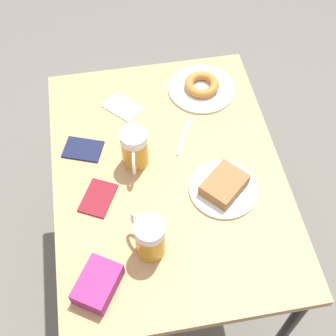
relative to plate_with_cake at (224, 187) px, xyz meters
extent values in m
plane|color=#666059|center=(0.16, -0.10, -0.79)|extent=(8.00, 8.00, 0.00)
cube|color=tan|center=(0.16, -0.10, -0.03)|extent=(0.74, 1.01, 0.03)
cylinder|color=black|center=(-0.17, -0.56, -0.42)|extent=(0.04, 0.04, 0.74)
cylinder|color=black|center=(0.49, -0.56, -0.42)|extent=(0.04, 0.04, 0.74)
cylinder|color=black|center=(-0.17, 0.36, -0.42)|extent=(0.04, 0.04, 0.74)
cylinder|color=white|center=(0.00, 0.00, -0.01)|extent=(0.22, 0.22, 0.01)
cube|color=brown|center=(0.00, 0.00, 0.01)|extent=(0.17, 0.17, 0.04)
cylinder|color=white|center=(-0.02, -0.44, -0.01)|extent=(0.25, 0.25, 0.01)
torus|color=#B2702D|center=(-0.02, -0.44, 0.01)|extent=(0.13, 0.13, 0.03)
cylinder|color=#C68C23|center=(0.26, 0.16, 0.04)|extent=(0.09, 0.09, 0.11)
cylinder|color=white|center=(0.26, 0.16, 0.11)|extent=(0.09, 0.09, 0.03)
torus|color=silver|center=(0.28, 0.12, 0.05)|extent=(0.05, 0.08, 0.09)
cylinder|color=#C68C23|center=(0.26, -0.16, 0.04)|extent=(0.09, 0.09, 0.11)
cylinder|color=white|center=(0.26, -0.16, 0.11)|extent=(0.09, 0.09, 0.03)
torus|color=silver|center=(0.27, -0.11, 0.05)|extent=(0.02, 0.09, 0.09)
cube|color=white|center=(0.27, -0.40, -0.02)|extent=(0.15, 0.15, 0.00)
cube|color=silver|center=(0.08, -0.23, -0.02)|extent=(0.08, 0.15, 0.00)
cube|color=maroon|center=(0.39, -0.04, -0.02)|extent=(0.14, 0.15, 0.01)
cube|color=#141938|center=(0.43, -0.24, -0.02)|extent=(0.15, 0.13, 0.01)
cube|color=#8C2366|center=(0.42, 0.25, 0.01)|extent=(0.16, 0.17, 0.05)
camera|label=1|loc=(0.31, 0.74, 1.24)|focal=50.00mm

